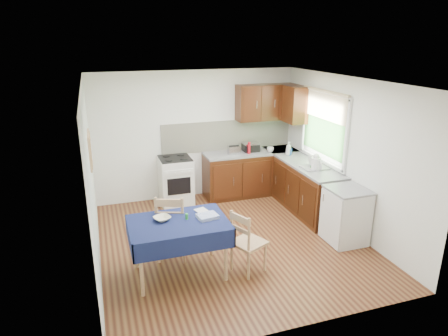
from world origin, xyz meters
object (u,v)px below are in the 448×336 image
object	(u,v)px
dining_table	(179,229)
sandwich_press	(251,147)
dish_rack	(315,167)
toaster	(234,150)
kettle	(316,163)
chair_near	(246,240)
chair_far	(172,225)

from	to	relation	value
dining_table	sandwich_press	bearing A→B (deg)	30.12
sandwich_press	dish_rack	distance (m)	1.52
toaster	dish_rack	xyz separation A→B (m)	(1.05, -1.26, -0.06)
kettle	toaster	bearing A→B (deg)	126.99
chair_near	toaster	bearing A→B (deg)	-40.67
toaster	sandwich_press	xyz separation A→B (m)	(0.40, 0.11, 0.00)
dining_table	kettle	bearing A→B (deg)	0.32
chair_far	sandwich_press	world-z (taller)	sandwich_press
dining_table	dish_rack	distance (m)	2.89
chair_near	sandwich_press	size ratio (longest dim) A/B	2.98
chair_near	dining_table	bearing A→B (deg)	50.29
kettle	chair_near	bearing A→B (deg)	-144.63
chair_far	dish_rack	xyz separation A→B (m)	(2.68, 0.67, 0.39)
dining_table	sandwich_press	distance (m)	3.20
dining_table	dish_rack	bearing A→B (deg)	1.69
dining_table	sandwich_press	xyz separation A→B (m)	(2.01, 2.47, 0.31)
chair_far	chair_near	xyz separation A→B (m)	(0.88, -0.67, -0.05)
chair_far	chair_near	world-z (taller)	chair_far
toaster	kettle	bearing A→B (deg)	-59.06
dining_table	kettle	distance (m)	2.84
toaster	sandwich_press	distance (m)	0.41
sandwich_press	kettle	distance (m)	1.58
dining_table	chair_far	distance (m)	0.46
chair_near	dish_rack	size ratio (longest dim) A/B	2.07
chair_near	chair_far	bearing A→B (deg)	28.25
dining_table	dish_rack	xyz separation A→B (m)	(2.66, 1.10, 0.25)
chair_far	sandwich_press	size ratio (longest dim) A/B	3.31
dining_table	toaster	distance (m)	2.88
chair_far	toaster	size ratio (longest dim) A/B	4.26
kettle	dining_table	bearing A→B (deg)	-158.92
sandwich_press	toaster	bearing A→B (deg)	-147.33
chair_near	dish_rack	world-z (taller)	dish_rack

